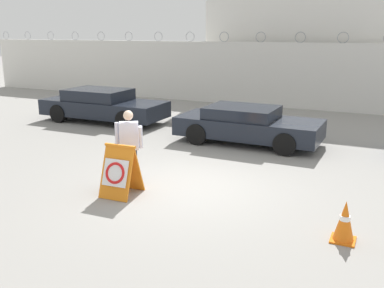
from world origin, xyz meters
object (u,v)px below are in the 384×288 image
object	(u,v)px
parked_car_front_coupe	(103,105)
parked_car_rear_sedan	(247,125)
traffic_cone_near	(345,221)
security_guard	(129,144)
barricade_sign	(120,170)

from	to	relation	value
parked_car_front_coupe	parked_car_rear_sedan	bearing A→B (deg)	-7.81
traffic_cone_near	security_guard	bearing A→B (deg)	170.25
traffic_cone_near	parked_car_rear_sedan	xyz separation A→B (m)	(-3.47, 5.40, 0.24)
barricade_sign	traffic_cone_near	bearing A→B (deg)	-4.20
security_guard	barricade_sign	bearing A→B (deg)	-104.61
barricade_sign	parked_car_front_coupe	size ratio (longest dim) A/B	0.23
traffic_cone_near	parked_car_rear_sedan	size ratio (longest dim) A/B	0.16
security_guard	traffic_cone_near	xyz separation A→B (m)	(4.70, -0.81, -0.58)
security_guard	parked_car_rear_sedan	distance (m)	4.77
barricade_sign	security_guard	bearing A→B (deg)	103.90
security_guard	parked_car_rear_sedan	bearing A→B (deg)	43.72
barricade_sign	traffic_cone_near	xyz separation A→B (m)	(4.50, -0.12, -0.19)
barricade_sign	parked_car_front_coupe	xyz separation A→B (m)	(-4.96, 6.04, 0.09)
barricade_sign	parked_car_rear_sedan	distance (m)	5.38
parked_car_front_coupe	barricade_sign	bearing A→B (deg)	-51.17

